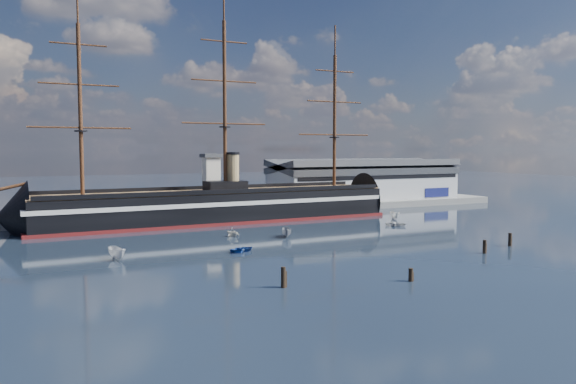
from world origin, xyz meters
name	(u,v)px	position (x,y,z in m)	size (l,w,h in m)	color
ground	(248,232)	(0.00, 40.00, 0.00)	(600.00, 600.00, 0.00)	black
quay	(232,213)	(10.00, 76.00, 0.00)	(180.00, 18.00, 2.00)	slate
warehouse	(364,181)	(58.00, 80.00, 7.98)	(63.00, 21.00, 11.60)	#B7BABC
quay_tower	(211,180)	(3.00, 73.00, 9.75)	(5.00, 5.00, 15.00)	silver
warship	(211,206)	(-1.52, 60.00, 4.04)	(113.00, 17.60, 53.94)	black
motorboat_a	(117,259)	(-31.03, 21.86, 0.00)	(6.43, 2.36, 2.57)	silver
motorboat_b	(243,252)	(-9.86, 19.04, 0.00)	(2.91, 1.17, 1.36)	navy
motorboat_c	(287,237)	(4.62, 30.30, 0.00)	(5.96, 2.19, 2.38)	gray
motorboat_d	(232,236)	(-5.10, 36.29, 0.00)	(5.70, 2.47, 2.09)	beige
motorboat_e	(396,226)	(35.51, 33.94, 0.00)	(3.05, 1.22, 1.42)	silver
motorboat_f	(395,219)	(43.84, 45.27, 0.00)	(5.73, 2.10, 2.29)	white
piling_near_left	(283,288)	(-14.89, -7.55, 0.00)	(0.64, 0.64, 3.47)	black
piling_near_mid	(411,281)	(2.39, -12.28, 0.00)	(0.64, 0.64, 2.53)	black
piling_near_right	(484,253)	(27.39, -1.52, 0.00)	(0.64, 0.64, 3.06)	black
piling_far_right	(510,246)	(37.26, 1.72, 0.00)	(0.64, 0.64, 3.20)	black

